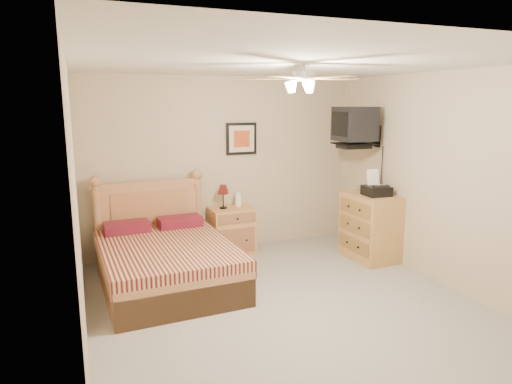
{
  "coord_description": "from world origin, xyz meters",
  "views": [
    {
      "loc": [
        -1.97,
        -4.01,
        2.16
      ],
      "look_at": [
        -0.03,
        0.9,
        1.1
      ],
      "focal_mm": 32.0,
      "sensor_mm": 36.0,
      "label": 1
    }
  ],
  "objects": [
    {
      "name": "dresser",
      "position": [
        1.73,
        1.05,
        0.45
      ],
      "size": [
        0.56,
        0.79,
        0.91
      ],
      "primitive_type": "cube",
      "rotation": [
        0.0,
        0.0,
        0.04
      ],
      "color": "#9D6B42",
      "rests_on": "ground"
    },
    {
      "name": "nightstand",
      "position": [
        0.03,
        2.0,
        0.33
      ],
      "size": [
        0.62,
        0.47,
        0.66
      ],
      "primitive_type": "cube",
      "rotation": [
        0.0,
        0.0,
        0.02
      ],
      "color": "#C07C3F",
      "rests_on": "ground"
    },
    {
      "name": "ceiling",
      "position": [
        0.0,
        0.0,
        2.5
      ],
      "size": [
        4.0,
        4.5,
        0.04
      ],
      "primitive_type": "cube",
      "color": "white",
      "rests_on": "ground"
    },
    {
      "name": "wall_front",
      "position": [
        0.0,
        -2.25,
        1.25
      ],
      "size": [
        4.0,
        0.04,
        2.5
      ],
      "primitive_type": "cube",
      "color": "#C2AE8F",
      "rests_on": "ground"
    },
    {
      "name": "wall_back",
      "position": [
        0.0,
        2.25,
        1.25
      ],
      "size": [
        4.0,
        0.04,
        2.5
      ],
      "primitive_type": "cube",
      "color": "#C2AE8F",
      "rests_on": "ground"
    },
    {
      "name": "wall_left",
      "position": [
        -2.0,
        0.0,
        1.25
      ],
      "size": [
        0.04,
        4.5,
        2.5
      ],
      "primitive_type": "cube",
      "color": "#C2AE8F",
      "rests_on": "ground"
    },
    {
      "name": "ceiling_fan",
      "position": [
        0.0,
        -0.2,
        2.36
      ],
      "size": [
        1.14,
        1.14,
        0.28
      ],
      "primitive_type": null,
      "color": "silver",
      "rests_on": "ceiling"
    },
    {
      "name": "floor",
      "position": [
        0.0,
        0.0,
        0.0
      ],
      "size": [
        4.5,
        4.5,
        0.0
      ],
      "primitive_type": "plane",
      "color": "gray",
      "rests_on": "ground"
    },
    {
      "name": "wall_tv",
      "position": [
        1.75,
        1.34,
        1.81
      ],
      "size": [
        0.56,
        0.46,
        0.58
      ],
      "primitive_type": null,
      "color": "black",
      "rests_on": "wall_right"
    },
    {
      "name": "fax_machine",
      "position": [
        1.75,
        0.98,
        1.08
      ],
      "size": [
        0.35,
        0.36,
        0.34
      ],
      "primitive_type": null,
      "rotation": [
        0.0,
        0.0,
        -0.07
      ],
      "color": "black",
      "rests_on": "dresser"
    },
    {
      "name": "bed",
      "position": [
        -1.07,
        1.12,
        0.62
      ],
      "size": [
        1.52,
        1.96,
        1.23
      ],
      "primitive_type": null,
      "rotation": [
        0.0,
        0.0,
        0.04
      ],
      "color": "#B97545",
      "rests_on": "ground"
    },
    {
      "name": "framed_picture",
      "position": [
        0.27,
        2.23,
        1.62
      ],
      "size": [
        0.46,
        0.04,
        0.46
      ],
      "primitive_type": "cube",
      "color": "black",
      "rests_on": "wall_back"
    },
    {
      "name": "magazine_lower",
      "position": [
        1.74,
        1.34,
        0.92
      ],
      "size": [
        0.18,
        0.24,
        0.02
      ],
      "primitive_type": "imported",
      "rotation": [
        0.0,
        0.0,
        -0.03
      ],
      "color": "#ABA28B",
      "rests_on": "dresser"
    },
    {
      "name": "wall_right",
      "position": [
        2.0,
        0.0,
        1.25
      ],
      "size": [
        0.04,
        4.5,
        2.5
      ],
      "primitive_type": "cube",
      "color": "#C2AE8F",
      "rests_on": "ground"
    },
    {
      "name": "lotion_bottle",
      "position": [
        0.15,
        2.05,
        0.79
      ],
      "size": [
        0.1,
        0.1,
        0.26
      ],
      "primitive_type": "imported",
      "rotation": [
        0.0,
        0.0,
        0.05
      ],
      "color": "white",
      "rests_on": "nightstand"
    },
    {
      "name": "magazine_upper",
      "position": [
        1.76,
        1.37,
        0.94
      ],
      "size": [
        0.25,
        0.32,
        0.02
      ],
      "primitive_type": "imported",
      "rotation": [
        0.0,
        0.0,
        -0.15
      ],
      "color": "gray",
      "rests_on": "magazine_lower"
    },
    {
      "name": "table_lamp",
      "position": [
        -0.08,
        2.03,
        0.83
      ],
      "size": [
        0.21,
        0.21,
        0.34
      ],
      "primitive_type": null,
      "rotation": [
        0.0,
        0.0,
        0.19
      ],
      "color": "#551511",
      "rests_on": "nightstand"
    }
  ]
}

